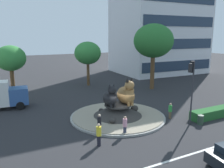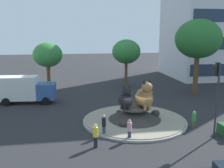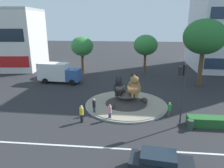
# 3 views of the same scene
# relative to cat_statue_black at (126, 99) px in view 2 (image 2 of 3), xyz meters

# --- Properties ---
(ground_plane) EXTENTS (160.00, 160.00, 0.00)m
(ground_plane) POSITION_rel_cat_statue_black_xyz_m (0.87, 0.02, -2.21)
(ground_plane) COLOR #28282B
(roundabout_island) EXTENTS (9.54, 9.54, 1.37)m
(roundabout_island) POSITION_rel_cat_statue_black_xyz_m (0.88, 0.01, -1.70)
(roundabout_island) COLOR gray
(roundabout_island) RESTS_ON ground
(cat_statue_black) EXTENTS (1.45, 2.25, 2.29)m
(cat_statue_black) POSITION_rel_cat_statue_black_xyz_m (0.00, 0.00, 0.00)
(cat_statue_black) COLOR black
(cat_statue_black) RESTS_ON roundabout_island
(cat_statue_tabby) EXTENTS (1.77, 2.83, 2.76)m
(cat_statue_tabby) POSITION_rel_cat_statue_black_xyz_m (1.75, -0.17, 0.17)
(cat_statue_tabby) COLOR #9E703D
(cat_statue_tabby) RESTS_ON roundabout_island
(traffic_light_mast) EXTENTS (0.71, 0.54, 5.92)m
(traffic_light_mast) POSITION_rel_cat_statue_black_xyz_m (5.98, -4.54, 2.08)
(traffic_light_mast) COLOR #2D2D33
(traffic_light_mast) RESTS_ON ground
(office_tower) EXTENTS (18.43, 14.10, 25.89)m
(office_tower) POSITION_rel_cat_statue_black_xyz_m (22.98, 22.22, 10.73)
(office_tower) COLOR silver
(office_tower) RESTS_ON ground
(broadleaf_tree_behind_island) EXTENTS (5.93, 5.93, 9.87)m
(broadleaf_tree_behind_island) POSITION_rel_cat_statue_black_xyz_m (11.62, 8.82, 5.09)
(broadleaf_tree_behind_island) COLOR brown
(broadleaf_tree_behind_island) RESTS_ON ground
(second_tree_near_tower) EXTENTS (4.30, 4.30, 7.16)m
(second_tree_near_tower) POSITION_rel_cat_statue_black_xyz_m (3.76, 15.71, 3.09)
(second_tree_near_tower) COLOR brown
(second_tree_near_tower) RESTS_ON ground
(third_tree_left) EXTENTS (4.11, 4.11, 6.83)m
(third_tree_left) POSITION_rel_cat_statue_black_xyz_m (-7.80, 15.02, 2.81)
(third_tree_left) COLOR brown
(third_tree_left) RESTS_ON ground
(pedestrian_green_shirt) EXTENTS (0.35, 0.35, 1.59)m
(pedestrian_green_shirt) POSITION_rel_cat_statue_black_xyz_m (5.38, -2.63, -1.37)
(pedestrian_green_shirt) COLOR brown
(pedestrian_green_shirt) RESTS_ON ground
(pedestrian_yellow_shirt) EXTENTS (0.38, 0.38, 1.78)m
(pedestrian_yellow_shirt) POSITION_rel_cat_statue_black_xyz_m (-3.29, -4.73, -1.28)
(pedestrian_yellow_shirt) COLOR black
(pedestrian_yellow_shirt) RESTS_ON ground
(pedestrian_pink_shirt) EXTENTS (0.36, 0.36, 1.67)m
(pedestrian_pink_shirt) POSITION_rel_cat_statue_black_xyz_m (-0.62, -4.00, -1.33)
(pedestrian_pink_shirt) COLOR #33384C
(pedestrian_pink_shirt) RESTS_ON ground
(pedestrian_black_shirt) EXTENTS (0.33, 0.33, 1.78)m
(pedestrian_black_shirt) POSITION_rel_cat_statue_black_xyz_m (-2.41, -2.83, -1.26)
(pedestrian_black_shirt) COLOR #33384C
(pedestrian_black_shirt) RESTS_ON ground
(delivery_box_truck) EXTENTS (6.88, 2.91, 3.16)m
(delivery_box_truck) POSITION_rel_cat_statue_black_xyz_m (-10.21, 8.41, -0.54)
(delivery_box_truck) COLOR #335693
(delivery_box_truck) RESTS_ON ground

